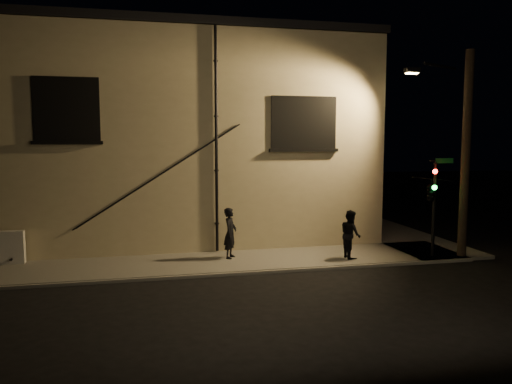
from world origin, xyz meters
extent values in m
plane|color=black|center=(0.00, 0.00, 0.00)|extent=(90.00, 90.00, 0.00)
cube|color=#636159|center=(-3.00, 1.50, 0.06)|extent=(20.00, 3.00, 0.12)
cube|color=#636159|center=(6.50, 8.00, 0.06)|extent=(3.00, 16.00, 0.12)
cube|color=#C2B48B|center=(-3.00, 9.00, 4.25)|extent=(16.00, 12.00, 8.50)
cube|color=black|center=(-3.00, 9.00, 8.65)|extent=(16.20, 12.20, 0.30)
cube|color=black|center=(-7.00, 2.98, 5.40)|extent=(2.20, 0.10, 2.20)
cube|color=black|center=(-7.00, 3.00, 5.40)|extent=(1.98, 0.05, 1.98)
cube|color=black|center=(1.60, 2.98, 5.00)|extent=(2.60, 0.10, 2.00)
cube|color=#A5B28C|center=(1.60, 3.00, 5.00)|extent=(2.38, 0.05, 1.78)
cylinder|color=black|center=(-1.80, 2.92, 4.31)|extent=(0.11, 0.11, 8.30)
cylinder|color=black|center=(-4.00, 2.95, 3.00)|extent=(5.96, 0.04, 3.75)
cylinder|color=black|center=(-3.88, 2.95, 3.06)|extent=(5.96, 0.04, 3.75)
imported|color=black|center=(-1.48, 1.84, 1.02)|extent=(0.68, 0.78, 1.81)
imported|color=black|center=(2.72, 0.90, 0.98)|extent=(0.66, 0.85, 1.73)
cylinder|color=black|center=(5.80, 0.57, 1.83)|extent=(0.12, 0.12, 3.42)
imported|color=black|center=(5.58, 0.45, 2.55)|extent=(0.83, 2.10, 0.83)
sphere|color=#FF140C|center=(5.60, 0.27, 3.23)|extent=(0.17, 0.17, 0.17)
sphere|color=#14FF3F|center=(5.60, 0.27, 2.66)|extent=(0.17, 0.17, 0.17)
cube|color=#0C4C1E|center=(6.15, 0.57, 3.59)|extent=(0.70, 0.03, 0.18)
cylinder|color=black|center=(6.84, 0.35, 3.75)|extent=(0.31, 0.31, 7.50)
cylinder|color=black|center=(6.04, 0.90, 6.98)|extent=(1.90, 1.03, 0.10)
cube|color=black|center=(5.24, 1.45, 6.87)|extent=(0.55, 0.28, 0.18)
cube|color=#FFC672|center=(5.24, 1.45, 6.77)|extent=(0.42, 0.20, 0.04)
camera|label=1|loc=(-4.46, -15.47, 4.37)|focal=35.00mm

